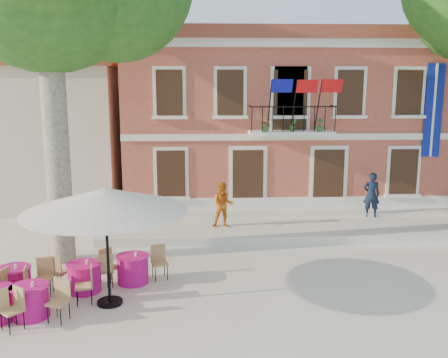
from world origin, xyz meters
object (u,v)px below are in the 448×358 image
(patio_umbrella, at_px, (105,200))
(cafe_table_3, at_px, (14,281))
(cafe_table_4, at_px, (133,268))
(pedestrian_orange, at_px, (223,205))
(cafe_table_0, at_px, (84,276))
(cafe_table_1, at_px, (30,300))
(pedestrian_navy, at_px, (371,195))

(patio_umbrella, height_order, cafe_table_3, patio_umbrella)
(cafe_table_3, xyz_separation_m, cafe_table_4, (2.90, 0.78, -0.01))
(patio_umbrella, bearing_deg, cafe_table_4, 73.09)
(cafe_table_3, relative_size, cafe_table_4, 0.95)
(patio_umbrella, relative_size, cafe_table_3, 2.11)
(patio_umbrella, distance_m, pedestrian_orange, 6.46)
(pedestrian_orange, bearing_deg, cafe_table_0, -126.85)
(patio_umbrella, height_order, cafe_table_4, patio_umbrella)
(pedestrian_orange, bearing_deg, cafe_table_1, -125.56)
(pedestrian_navy, relative_size, cafe_table_4, 0.88)
(patio_umbrella, xyz_separation_m, cafe_table_3, (-2.51, 0.52, -2.20))
(cafe_table_0, relative_size, cafe_table_1, 0.99)
(cafe_table_0, xyz_separation_m, cafe_table_4, (1.18, 0.53, -0.01))
(cafe_table_0, height_order, cafe_table_3, same)
(patio_umbrella, xyz_separation_m, cafe_table_0, (-0.79, 0.78, -2.20))
(pedestrian_orange, xyz_separation_m, cafe_table_4, (-2.63, -4.20, -0.69))
(pedestrian_navy, relative_size, cafe_table_1, 0.94)
(cafe_table_0, bearing_deg, pedestrian_orange, 51.08)
(cafe_table_1, height_order, cafe_table_3, same)
(patio_umbrella, bearing_deg, pedestrian_navy, 37.28)
(cafe_table_1, relative_size, cafe_table_3, 0.99)
(pedestrian_orange, distance_m, cafe_table_3, 7.48)
(patio_umbrella, bearing_deg, pedestrian_orange, 61.17)
(patio_umbrella, distance_m, cafe_table_0, 2.46)
(patio_umbrella, xyz_separation_m, cafe_table_4, (0.40, 1.31, -2.21))
(pedestrian_navy, bearing_deg, patio_umbrella, 45.93)
(pedestrian_orange, bearing_deg, pedestrian_navy, 13.55)
(pedestrian_navy, bearing_deg, cafe_table_4, 41.31)
(cafe_table_3, bearing_deg, cafe_table_4, 15.09)
(patio_umbrella, bearing_deg, cafe_table_1, -159.51)
(pedestrian_navy, distance_m, pedestrian_orange, 5.85)
(cafe_table_4, bearing_deg, cafe_table_1, -137.22)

